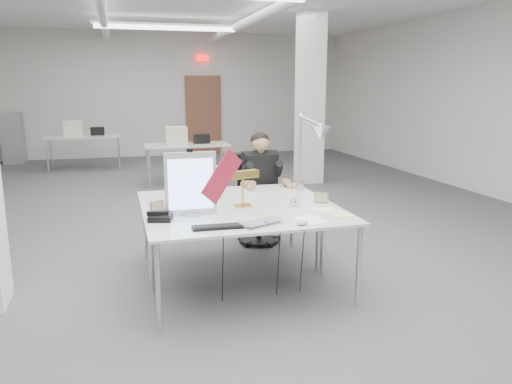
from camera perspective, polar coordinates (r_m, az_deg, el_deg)
room_shell at (r=6.74m, az=-6.16°, el=10.58°), size 10.04×14.04×3.24m
desk_main at (r=4.31m, az=-0.53°, el=-3.10°), size 1.80×0.90×0.02m
desk_second at (r=5.16m, az=-3.12°, el=-0.55°), size 1.80×0.90×0.02m
bg_desk_a at (r=9.67m, az=-7.90°, el=5.35°), size 1.60×0.80×0.02m
bg_desk_b at (r=11.79m, az=-19.11°, el=6.02°), size 1.60×0.80×0.02m
filing_cabinet at (r=13.45m, az=-25.99°, el=5.54°), size 0.45×0.55×1.20m
office_chair at (r=5.95m, az=0.35°, el=-0.97°), size 0.56×0.56×1.05m
seated_person at (r=5.82m, az=0.49°, el=2.53°), size 0.51×0.61×0.86m
monitor at (r=4.38m, az=-7.50°, el=0.94°), size 0.45×0.06×0.56m
pennant at (r=4.38m, az=-3.90°, el=1.76°), size 0.41×0.20×0.48m
keyboard at (r=4.00m, az=-4.44°, el=-4.00°), size 0.41×0.15×0.02m
laptop at (r=4.06m, az=1.20°, el=-3.68°), size 0.44×0.37×0.03m
mouse at (r=4.09m, az=5.29°, el=-3.54°), size 0.11×0.09×0.04m
bankers_lamp at (r=4.65m, az=-1.53°, el=0.37°), size 0.32×0.20×0.34m
desk_phone at (r=4.28m, az=-10.86°, el=-2.91°), size 0.23×0.21×0.05m
picture_frame_left at (r=4.52m, az=-11.21°, el=-1.71°), size 0.14×0.10×0.11m
picture_frame_right at (r=4.86m, az=7.46°, el=-0.64°), size 0.13×0.10×0.11m
desk_clock at (r=4.70m, az=4.45°, el=-1.06°), size 0.10×0.05×0.10m
paper_stack_a at (r=4.25m, az=6.26°, el=-3.17°), size 0.28×0.33×0.01m
paper_stack_b at (r=4.47m, az=9.50°, el=-2.50°), size 0.18×0.24×0.01m
paper_stack_c at (r=4.61m, az=7.63°, el=-2.00°), size 0.24×0.19×0.01m
beige_monitor at (r=5.07m, az=-6.60°, el=1.18°), size 0.43×0.41×0.32m
architect_lamp at (r=5.12m, az=6.03°, el=4.27°), size 0.38×0.69×0.85m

